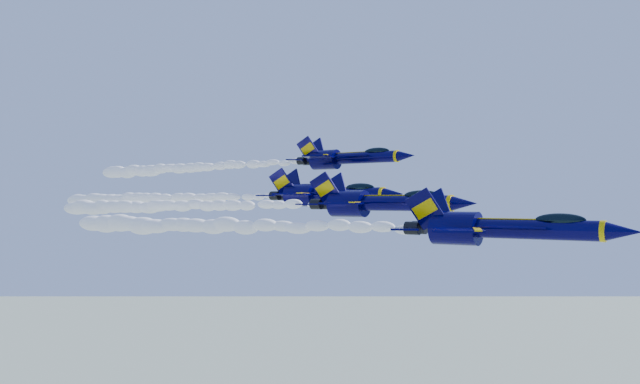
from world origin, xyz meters
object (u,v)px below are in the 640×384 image
Objects in this scene: jet_third at (326,194)px; jet_fourth at (347,158)px; jet_second at (379,203)px; jet_lead at (499,228)px.

jet_third is 1.05× the size of jet_fourth.
jet_second is 0.96× the size of jet_third.
jet_lead is 0.98× the size of jet_second.
jet_lead is 0.94× the size of jet_third.
jet_fourth is (-1.65, 7.86, 5.20)m from jet_third.
jet_fourth is at bearing 101.82° from jet_third.
jet_third is at bearing 143.71° from jet_second.
jet_lead is 40.10m from jet_fourth.
jet_third is at bearing -78.18° from jet_fourth.
jet_third is (-28.32, 17.45, 3.13)m from jet_lead.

